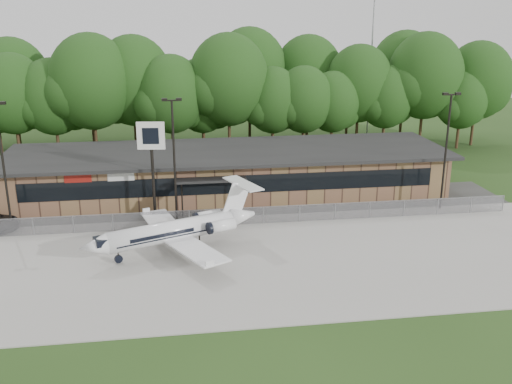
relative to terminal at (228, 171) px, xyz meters
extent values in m
plane|color=#254017|center=(0.00, -23.94, -2.18)|extent=(160.00, 160.00, 0.00)
cube|color=#9E9B93|center=(0.00, -15.94, -2.14)|extent=(64.00, 18.00, 0.08)
cube|color=#383835|center=(0.00, -4.44, -2.15)|extent=(50.00, 9.00, 0.06)
cube|color=brown|center=(0.00, 0.06, -0.18)|extent=(40.00, 10.00, 4.00)
cube|color=black|center=(0.00, -4.96, 0.12)|extent=(36.00, 0.08, 1.60)
cube|color=black|center=(0.00, -0.44, 1.97)|extent=(41.00, 11.50, 0.30)
cube|color=black|center=(-2.00, -5.54, 0.82)|extent=(6.00, 1.60, 0.20)
cube|color=maroon|center=(-13.00, -4.99, 1.22)|extent=(2.20, 0.06, 0.70)
cube|color=silver|center=(-9.50, -4.99, 1.22)|extent=(2.20, 0.06, 0.70)
cube|color=gray|center=(0.00, -8.94, -1.43)|extent=(46.00, 0.03, 1.50)
cube|color=gray|center=(0.00, -8.94, -0.68)|extent=(46.00, 0.04, 0.04)
cylinder|color=gray|center=(22.00, 24.06, 10.32)|extent=(0.20, 0.20, 25.00)
cylinder|color=black|center=(-18.00, -7.44, 2.82)|extent=(0.18, 0.18, 10.00)
cube|color=black|center=(-17.45, -7.44, 7.94)|extent=(0.45, 0.30, 0.22)
cylinder|color=black|center=(-5.00, -7.44, 2.82)|extent=(0.18, 0.18, 10.00)
cube|color=black|center=(-5.00, -7.44, 7.87)|extent=(1.20, 0.12, 0.12)
cube|color=black|center=(-5.55, -7.44, 7.94)|extent=(0.45, 0.30, 0.22)
cube|color=black|center=(-4.45, -7.44, 7.94)|extent=(0.45, 0.30, 0.22)
cylinder|color=black|center=(18.00, -7.44, 2.82)|extent=(0.18, 0.18, 10.00)
cube|color=black|center=(18.00, -7.44, 7.87)|extent=(1.20, 0.12, 0.12)
cube|color=black|center=(17.45, -7.44, 7.94)|extent=(0.45, 0.30, 0.22)
cube|color=black|center=(18.55, -7.44, 7.94)|extent=(0.45, 0.30, 0.22)
cylinder|color=white|center=(-5.40, -13.76, -0.58)|extent=(9.27, 4.90, 1.50)
cone|color=white|center=(-10.63, -15.86, -0.58)|extent=(2.30, 2.09, 1.50)
cone|color=white|center=(-0.09, -11.63, -0.44)|extent=(2.48, 2.16, 1.50)
cube|color=white|center=(-3.81, -16.46, -1.00)|extent=(4.02, 6.00, 0.11)
cube|color=white|center=(-6.12, -10.71, -1.00)|extent=(4.02, 6.00, 0.11)
cylinder|color=white|center=(-1.83, -13.59, -0.44)|extent=(2.23, 1.55, 0.84)
cylinder|color=white|center=(-2.70, -11.41, -0.44)|extent=(2.23, 1.55, 0.84)
cube|color=white|center=(-0.52, -11.80, 0.92)|extent=(2.19, 0.98, 2.83)
cube|color=white|center=(0.00, -11.59, 2.10)|extent=(2.74, 4.46, 0.09)
cube|color=black|center=(-10.02, -15.62, -0.32)|extent=(1.29, 1.40, 0.47)
cube|color=black|center=(-3.83, -13.13, -1.85)|extent=(1.54, 2.37, 0.66)
cylinder|color=black|center=(-9.06, -15.23, -1.85)|extent=(0.73, 0.73, 0.21)
cylinder|color=black|center=(-6.75, -7.14, 1.80)|extent=(0.27, 0.27, 7.96)
cube|color=silver|center=(-6.75, -7.14, 5.09)|extent=(2.20, 0.52, 2.19)
cube|color=black|center=(-6.76, -7.27, 5.09)|extent=(1.29, 0.20, 1.29)
camera|label=1|loc=(-4.89, -52.07, 14.30)|focal=40.00mm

